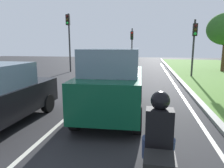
% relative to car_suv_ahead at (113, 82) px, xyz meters
% --- Properties ---
extents(ground_plane, '(60.00, 60.00, 0.00)m').
position_rel_car_suv_ahead_xyz_m(ground_plane, '(-0.79, 5.17, -1.17)').
color(ground_plane, '#262628').
extents(lane_line_center, '(0.12, 32.00, 0.01)m').
position_rel_car_suv_ahead_xyz_m(lane_line_center, '(-1.49, 5.17, -1.16)').
color(lane_line_center, silver).
rests_on(lane_line_center, ground).
extents(lane_line_right_edge, '(0.12, 32.00, 0.01)m').
position_rel_car_suv_ahead_xyz_m(lane_line_right_edge, '(2.81, 5.17, -1.16)').
color(lane_line_right_edge, silver).
rests_on(lane_line_right_edge, ground).
extents(curb_right, '(0.24, 48.00, 0.12)m').
position_rel_car_suv_ahead_xyz_m(curb_right, '(3.31, 5.17, -1.11)').
color(curb_right, '#9E9B93').
rests_on(curb_right, ground).
extents(car_suv_ahead, '(2.09, 4.56, 2.28)m').
position_rel_car_suv_ahead_xyz_m(car_suv_ahead, '(0.00, 0.00, 0.00)').
color(car_suv_ahead, '#0C472D').
rests_on(car_suv_ahead, ground).
extents(motorcycle, '(0.41, 1.90, 1.01)m').
position_rel_car_suv_ahead_xyz_m(motorcycle, '(1.34, -3.92, -0.60)').
color(motorcycle, '#590A0A').
rests_on(motorcycle, ground).
extents(rider_person, '(0.51, 0.41, 1.16)m').
position_rel_car_suv_ahead_xyz_m(rider_person, '(1.34, -3.87, 0.02)').
color(rider_person, black).
rests_on(rider_person, ground).
extents(traffic_light_near_right, '(0.32, 0.50, 4.24)m').
position_rel_car_suv_ahead_xyz_m(traffic_light_near_right, '(4.46, 9.55, 1.68)').
color(traffic_light_near_right, '#2D2D2D').
rests_on(traffic_light_near_right, ground).
extents(traffic_light_overhead_left, '(0.32, 0.50, 5.10)m').
position_rel_car_suv_ahead_xyz_m(traffic_light_overhead_left, '(-5.80, 10.95, 2.35)').
color(traffic_light_overhead_left, '#2D2D2D').
rests_on(traffic_light_overhead_left, ground).
extents(traffic_light_far_median, '(0.32, 0.50, 4.23)m').
position_rel_car_suv_ahead_xyz_m(traffic_light_far_median, '(-0.70, 16.94, 1.65)').
color(traffic_light_far_median, '#2D2D2D').
rests_on(traffic_light_far_median, ground).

